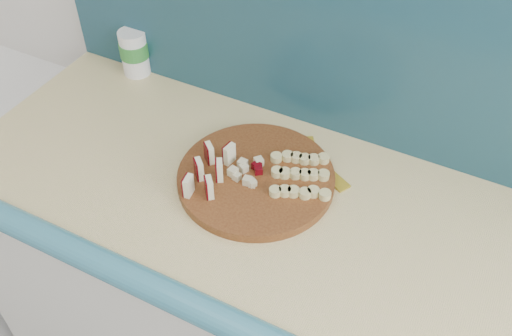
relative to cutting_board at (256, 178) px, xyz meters
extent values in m
cube|color=silver|center=(0.33, 0.26, 0.38)|extent=(3.60, 0.04, 2.60)
cube|color=#DED182|center=(0.43, -0.04, -0.03)|extent=(2.20, 0.60, 0.03)
cube|color=teal|center=(0.43, 0.25, 0.24)|extent=(2.20, 0.02, 0.50)
cylinder|color=#49230F|center=(0.00, 0.00, 0.00)|extent=(0.46, 0.46, 0.02)
cube|color=beige|center=(-0.10, -0.12, 0.03)|extent=(0.02, 0.03, 0.05)
cube|color=#4B050B|center=(-0.11, -0.12, 0.03)|extent=(0.01, 0.03, 0.05)
cube|color=beige|center=(-0.11, -0.06, 0.03)|extent=(0.02, 0.03, 0.05)
cube|color=#4B050B|center=(-0.11, -0.07, 0.03)|extent=(0.01, 0.03, 0.05)
cube|color=beige|center=(-0.11, -0.01, 0.03)|extent=(0.02, 0.03, 0.05)
cube|color=#4B050B|center=(-0.12, -0.01, 0.03)|extent=(0.01, 0.03, 0.05)
cube|color=beige|center=(-0.06, -0.10, 0.03)|extent=(0.02, 0.03, 0.05)
cube|color=#4B050B|center=(-0.07, -0.10, 0.03)|extent=(0.01, 0.03, 0.05)
cube|color=beige|center=(-0.06, -0.05, 0.03)|extent=(0.02, 0.03, 0.05)
cube|color=#4B050B|center=(-0.07, -0.05, 0.03)|extent=(0.01, 0.03, 0.05)
cube|color=beige|center=(-0.07, 0.01, 0.03)|extent=(0.02, 0.03, 0.05)
cube|color=#4B050B|center=(-0.08, 0.01, 0.03)|extent=(0.01, 0.03, 0.05)
cube|color=beige|center=(-0.01, -0.01, 0.02)|extent=(0.02, 0.02, 0.02)
cube|color=beige|center=(-0.01, 0.00, 0.02)|extent=(0.02, 0.02, 0.02)
cube|color=#4B050B|center=(-0.02, 0.01, 0.02)|extent=(0.02, 0.02, 0.02)
cube|color=beige|center=(-0.02, 0.00, 0.02)|extent=(0.02, 0.02, 0.02)
cube|color=beige|center=(-0.03, 0.00, 0.02)|extent=(0.02, 0.02, 0.02)
cube|color=beige|center=(-0.04, -0.01, 0.02)|extent=(0.02, 0.02, 0.02)
cube|color=beige|center=(-0.03, -0.01, 0.02)|extent=(0.02, 0.02, 0.02)
cube|color=beige|center=(-0.02, -0.02, 0.02)|extent=(0.02, 0.02, 0.02)
cube|color=#4B050B|center=(-0.01, -0.03, 0.02)|extent=(0.02, 0.02, 0.02)
cube|color=beige|center=(-0.01, -0.02, 0.02)|extent=(0.02, 0.02, 0.02)
cube|color=beige|center=(0.00, -0.01, 0.02)|extent=(0.02, 0.02, 0.02)
cylinder|color=#CBC17C|center=(0.06, -0.03, 0.02)|extent=(0.03, 0.03, 0.02)
cylinder|color=#CBC17C|center=(0.08, -0.02, 0.02)|extent=(0.03, 0.03, 0.02)
cylinder|color=#CBC17C|center=(0.10, -0.02, 0.02)|extent=(0.03, 0.03, 0.02)
cylinder|color=#CBC17C|center=(0.12, -0.01, 0.02)|extent=(0.03, 0.03, 0.02)
cylinder|color=#CBC17C|center=(0.14, 0.00, 0.02)|extent=(0.03, 0.03, 0.02)
cylinder|color=#CBC17C|center=(0.16, 0.01, 0.02)|extent=(0.03, 0.03, 0.02)
cylinder|color=#CBC17C|center=(0.04, 0.02, 0.02)|extent=(0.03, 0.03, 0.02)
cylinder|color=#CBC17C|center=(0.06, 0.02, 0.02)|extent=(0.03, 0.03, 0.02)
cylinder|color=#CBC17C|center=(0.08, 0.03, 0.02)|extent=(0.03, 0.03, 0.02)
cylinder|color=#CBC17C|center=(0.10, 0.04, 0.02)|extent=(0.03, 0.03, 0.02)
cylinder|color=#CBC17C|center=(0.12, 0.05, 0.02)|extent=(0.03, 0.03, 0.02)
cylinder|color=#CBC17C|center=(0.14, 0.06, 0.02)|extent=(0.03, 0.03, 0.02)
cylinder|color=#CBC17C|center=(0.02, 0.07, 0.02)|extent=(0.03, 0.03, 0.02)
cylinder|color=#CBC17C|center=(0.04, 0.07, 0.02)|extent=(0.03, 0.03, 0.02)
cylinder|color=#CBC17C|center=(0.06, 0.08, 0.02)|extent=(0.03, 0.03, 0.02)
cylinder|color=#CBC17C|center=(0.08, 0.09, 0.02)|extent=(0.03, 0.03, 0.02)
cylinder|color=#CBC17C|center=(0.10, 0.10, 0.02)|extent=(0.03, 0.03, 0.02)
cylinder|color=#CBC17C|center=(0.12, 0.11, 0.02)|extent=(0.03, 0.03, 0.02)
cylinder|color=white|center=(-0.48, 0.22, 0.05)|extent=(0.07, 0.07, 0.13)
cylinder|color=#308435|center=(-0.48, 0.22, 0.06)|extent=(0.08, 0.08, 0.04)
cube|color=gold|center=(0.03, 0.11, -0.01)|extent=(0.04, 0.14, 0.01)
cube|color=gold|center=(0.08, 0.13, -0.01)|extent=(0.10, 0.14, 0.01)
cube|color=gold|center=(0.12, 0.10, -0.01)|extent=(0.14, 0.09, 0.01)
camera|label=1|loc=(0.41, -0.79, 0.90)|focal=40.00mm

